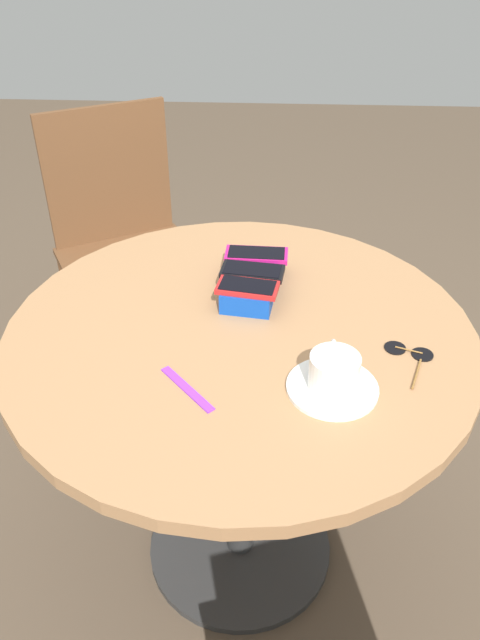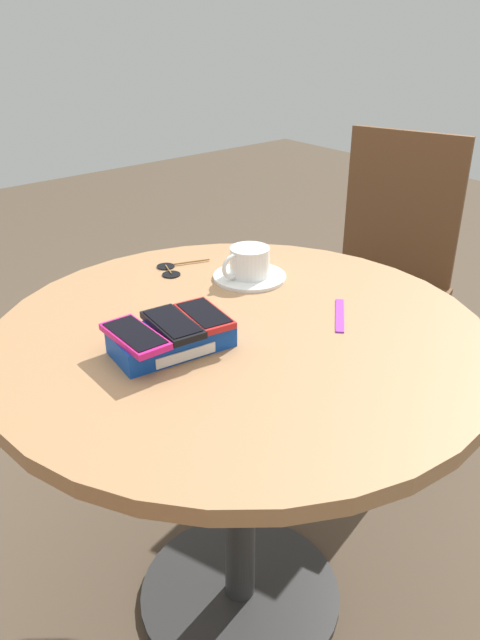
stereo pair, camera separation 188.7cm
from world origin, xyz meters
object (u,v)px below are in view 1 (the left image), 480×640
object	(u,v)px
coffee_cup	(334,371)
chair_far_side	(127,251)
phone_box	(252,282)
saucer	(332,388)
phone_black	(252,271)
round_table	(240,382)
phone_magenta	(256,255)
phone_red	(248,287)
sunglasses	(409,354)
lanyard_strap	(187,389)

from	to	relation	value
coffee_cup	chair_far_side	distance (m)	1.12
phone_box	saucer	world-z (taller)	phone_box
saucer	phone_black	bearing A→B (deg)	-153.86
round_table	phone_box	world-z (taller)	phone_box
phone_magenta	phone_red	xyz separation A→B (m)	(0.14, -0.01, -0.00)
saucer	sunglasses	xyz separation A→B (m)	(-0.11, 0.15, -0.00)
phone_magenta	round_table	bearing A→B (deg)	-6.83
phone_black	chair_far_side	world-z (taller)	chair_far_side
phone_box	lanyard_strap	world-z (taller)	phone_box
phone_magenta	coffee_cup	size ratio (longest dim) A/B	1.17
phone_box	phone_magenta	bearing A→B (deg)	175.19
saucer	phone_red	bearing A→B (deg)	-147.09
phone_magenta	saucer	distance (m)	0.41
sunglasses	chair_far_side	bearing A→B (deg)	-137.80
phone_magenta	phone_red	distance (m)	0.14
phone_black	coffee_cup	world-z (taller)	coffee_cup
lanyard_strap	saucer	bearing A→B (deg)	93.05
round_table	saucer	xyz separation A→B (m)	(0.17, 0.17, 0.15)
coffee_cup	sunglasses	distance (m)	0.19
phone_box	lanyard_strap	bearing A→B (deg)	-17.36
phone_box	phone_black	bearing A→B (deg)	-4.63
phone_magenta	sunglasses	world-z (taller)	phone_magenta
round_table	coffee_cup	bearing A→B (deg)	45.19
phone_black	sunglasses	world-z (taller)	phone_black
lanyard_strap	phone_red	bearing A→B (deg)	160.12
phone_black	lanyard_strap	world-z (taller)	phone_black
sunglasses	chair_far_side	distance (m)	1.12
round_table	phone_black	world-z (taller)	phone_black
phone_red	chair_far_side	distance (m)	0.84
phone_red	phone_box	bearing A→B (deg)	173.22
phone_magenta	sunglasses	xyz separation A→B (m)	(0.28, 0.30, -0.05)
phone_red	phone_black	bearing A→B (deg)	173.12
phone_box	coffee_cup	bearing A→B (deg)	26.09
coffee_cup	phone_red	bearing A→B (deg)	-146.81
lanyard_strap	phone_box	bearing A→B (deg)	162.64
coffee_cup	saucer	bearing A→B (deg)	-1.29
phone_black	saucer	bearing A→B (deg)	26.14
coffee_cup	lanyard_strap	bearing A→B (deg)	-86.38
round_table	sunglasses	size ratio (longest dim) A/B	6.74
coffee_cup	lanyard_strap	distance (m)	0.26
saucer	coffee_cup	size ratio (longest dim) A/B	1.35
round_table	saucer	size ratio (longest dim) A/B	5.79
phone_black	phone_magenta	bearing A→B (deg)	175.20
phone_red	lanyard_strap	bearing A→B (deg)	-19.88
phone_magenta	phone_black	distance (m)	0.07
phone_red	coffee_cup	distance (m)	0.29
saucer	coffee_cup	distance (m)	0.04
round_table	phone_red	world-z (taller)	phone_red
phone_red	lanyard_strap	xyz separation A→B (m)	(0.26, -0.09, -0.05)
chair_far_side	lanyard_strap	bearing A→B (deg)	19.16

